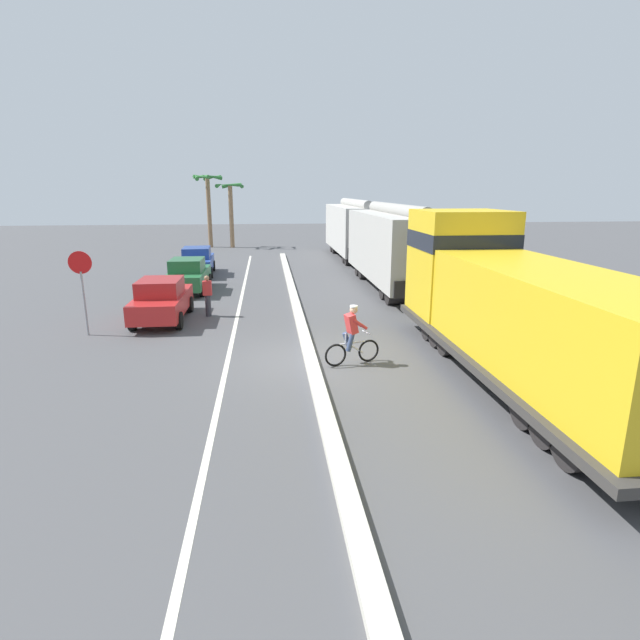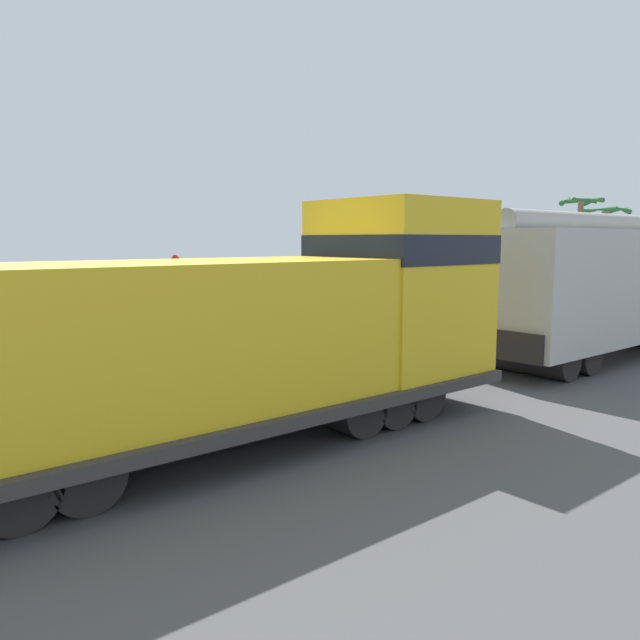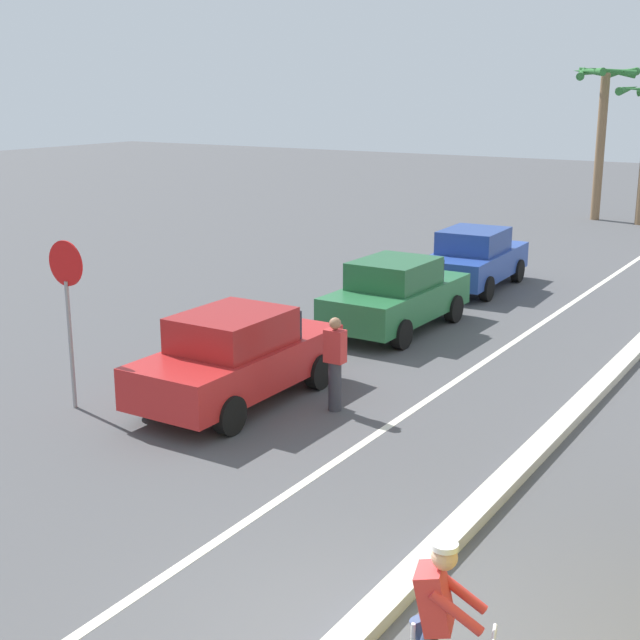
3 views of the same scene
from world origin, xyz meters
name	(u,v)px [view 3 (image 3 of 3)]	position (x,y,z in m)	size (l,w,h in m)	color
median_curb	(545,441)	(0.00, 6.00, 0.08)	(0.36, 36.00, 0.16)	beige
lane_stripe	(404,415)	(-2.40, 6.00, 0.00)	(0.14, 36.00, 0.01)	silver
parked_car_red	(237,357)	(-5.16, 5.08, 0.82)	(1.85, 4.21, 1.62)	red
parked_car_green	(396,294)	(-5.02, 10.74, 0.82)	(1.87, 4.22, 1.62)	#286B3D
parked_car_blue	(475,258)	(-5.21, 15.70, 0.82)	(1.99, 4.28, 1.62)	#28479E
cyclist	(437,639)	(1.16, -0.48, 0.82)	(1.65, 0.64, 1.71)	black
stop_sign	(68,292)	(-7.35, 3.39, 2.02)	(0.76, 0.08, 2.88)	gray
palm_tree_near	(603,103)	(-5.98, 30.34, 4.67)	(2.66, 2.74, 6.23)	#846647
pedestrian_by_cars	(335,362)	(-3.52, 5.61, 0.85)	(0.34, 0.22, 1.62)	#33333D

